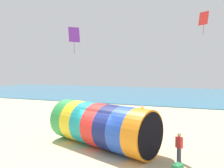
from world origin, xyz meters
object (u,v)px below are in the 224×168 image
object	(u,v)px
bystander_near_water	(91,108)
kite_red_diamond	(204,19)
kite_handler	(179,147)
kite_purple_diamond	(74,35)
cooler_box	(178,168)
bystander_mid_beach	(142,113)
giant_inflatable_tube	(102,125)

from	to	relation	value
bystander_near_water	kite_red_diamond	bearing A→B (deg)	0.76
kite_handler	kite_purple_diamond	size ratio (longest dim) A/B	0.70
bystander_near_water	cooler_box	xyz separation A→B (m)	(10.38, -11.17, -0.68)
bystander_mid_beach	cooler_box	bearing A→B (deg)	-68.40
bystander_mid_beach	giant_inflatable_tube	bearing A→B (deg)	-94.31
kite_handler	kite_red_diamond	world-z (taller)	kite_red_diamond
kite_red_diamond	bystander_near_water	bearing A→B (deg)	-179.24
bystander_near_water	bystander_mid_beach	xyz separation A→B (m)	(6.03, -0.17, -0.08)
kite_handler	kite_red_diamond	xyz separation A→B (m)	(1.40, 10.12, 9.19)
kite_purple_diamond	cooler_box	xyz separation A→B (m)	(9.29, -5.77, -8.08)
giant_inflatable_tube	bystander_near_water	bearing A→B (deg)	120.31
kite_purple_diamond	kite_red_diamond	world-z (taller)	kite_red_diamond
kite_handler	kite_red_diamond	size ratio (longest dim) A/B	0.76
kite_handler	kite_red_diamond	bearing A→B (deg)	82.10
kite_purple_diamond	bystander_near_water	distance (m)	9.23
giant_inflatable_tube	kite_handler	bearing A→B (deg)	-9.24
kite_red_diamond	cooler_box	bearing A→B (deg)	-96.96
kite_red_diamond	giant_inflatable_tube	bearing A→B (deg)	-124.57
giant_inflatable_tube	kite_purple_diamond	xyz separation A→B (m)	(-4.26, 3.75, 6.82)
giant_inflatable_tube	cooler_box	size ratio (longest dim) A/B	15.66
kite_handler	cooler_box	world-z (taller)	kite_handler
giant_inflatable_tube	bystander_mid_beach	xyz separation A→B (m)	(0.68, 8.99, -0.66)
kite_purple_diamond	kite_red_diamond	bearing A→B (deg)	27.51
kite_handler	bystander_near_water	world-z (taller)	bystander_near_water
kite_purple_diamond	cooler_box	size ratio (longest dim) A/B	4.51
kite_purple_diamond	giant_inflatable_tube	bearing A→B (deg)	-41.38
bystander_mid_beach	bystander_near_water	bearing A→B (deg)	178.43
bystander_mid_beach	kite_handler	bearing A→B (deg)	-66.15
cooler_box	bystander_near_water	bearing A→B (deg)	132.91
kite_red_diamond	bystander_near_water	size ratio (longest dim) A/B	1.29
giant_inflatable_tube	kite_purple_diamond	distance (m)	8.87
kite_purple_diamond	kite_red_diamond	size ratio (longest dim) A/B	1.08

